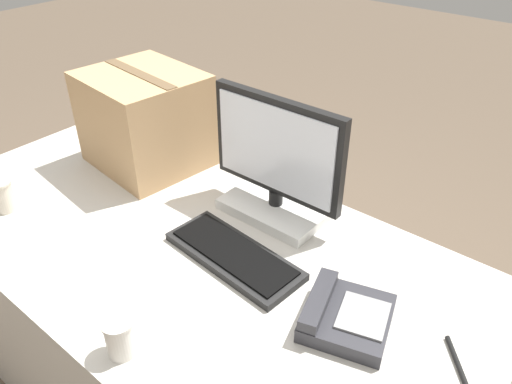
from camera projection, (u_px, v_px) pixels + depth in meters
office_desk at (191, 321)px, 1.67m from camera, size 1.80×0.90×0.71m
monitor at (276, 169)px, 1.49m from camera, size 0.45×0.21×0.39m
keyboard at (234, 255)px, 1.39m from camera, size 0.42×0.20×0.03m
desk_phone at (344, 315)px, 1.19m from camera, size 0.25×0.25×0.07m
paper_cup_left at (3, 196)px, 1.56m from camera, size 0.07×0.07×0.10m
paper_cup_right at (120, 337)px, 1.10m from camera, size 0.07×0.07×0.10m
spoon at (31, 168)px, 1.81m from camera, size 0.07×0.16×0.00m
cardboard_box at (145, 120)px, 1.76m from camera, size 0.42×0.39×0.34m
pen_marker at (458, 364)px, 1.10m from camera, size 0.10×0.12×0.01m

